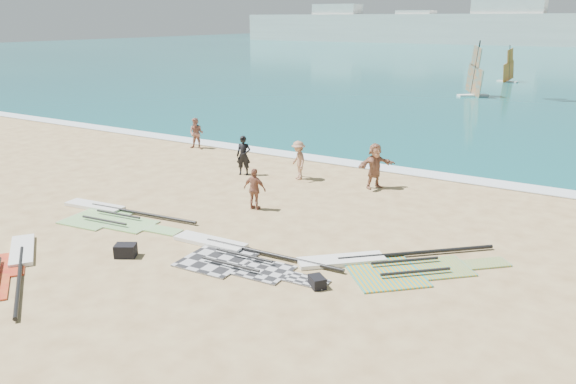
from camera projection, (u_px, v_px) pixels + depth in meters
The scene contains 16 objects.
ground at pixel (186, 250), 17.13m from camera, with size 300.00×300.00×0.00m, color tan.
surf_line at pixel (355, 165), 27.16m from camera, with size 300.00×1.20×0.04m, color white.
far_town at pixel (524, 28), 146.00m from camera, with size 160.00×8.00×12.00m.
rig_grey at pixel (232, 255), 16.67m from camera, with size 5.77×2.30×0.20m.
rig_green at pixel (110, 215), 20.09m from camera, with size 5.75×2.45×0.20m.
rig_orange at pixel (387, 264), 16.01m from camera, with size 5.47×4.78×0.20m.
rig_red at pixel (2, 268), 15.78m from camera, with size 4.80×4.51×0.20m.
gear_bag_near at pixel (126, 250), 16.61m from camera, with size 0.60×0.44×0.38m, color black.
gear_bag_far at pixel (317, 282), 14.73m from camera, with size 0.49×0.35×0.30m, color black.
person_wetsuit at pixel (244, 156), 25.15m from camera, with size 0.65×0.43×1.78m, color black.
beachgoer_left at pixel (196, 133), 30.33m from camera, with size 0.81×0.63×1.66m, color #A16655.
beachgoer_mid at pixel (298, 160), 24.47m from camera, with size 1.10×0.63×1.71m, color #A57659.
beachgoer_back at pixel (255, 189), 20.58m from camera, with size 0.91×0.38×1.55m, color #955A45.
beachgoer_right at pixel (375, 166), 23.17m from camera, with size 1.76×0.56×1.89m, color #A06A4F.
windsurfer_left at pixel (474, 81), 50.53m from camera, with size 2.63×2.66×4.99m.
windsurfer_centre at pixel (508, 71), 61.95m from camera, with size 2.32×2.66×4.07m.
Camera 1 is at (10.91, -11.90, 6.76)m, focal length 35.00 mm.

